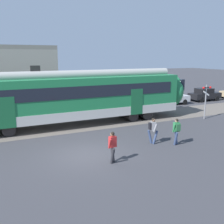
{
  "coord_description": "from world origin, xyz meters",
  "views": [
    {
      "loc": [
        -4.61,
        -13.09,
        5.42
      ],
      "look_at": [
        3.0,
        2.94,
        1.6
      ],
      "focal_mm": 42.0,
      "sensor_mm": 36.0,
      "label": 1
    }
  ],
  "objects_px": {
    "pedestrian_green": "(177,129)",
    "parked_car_black": "(205,94)",
    "pedestrian_red": "(113,145)",
    "pedestrian_grey": "(153,128)",
    "parked_car_silver": "(171,98)",
    "crossing_signal": "(206,96)"
  },
  "relations": [
    {
      "from": "pedestrian_green",
      "to": "crossing_signal",
      "type": "bearing_deg",
      "value": 33.41
    },
    {
      "from": "pedestrian_grey",
      "to": "parked_car_silver",
      "type": "height_order",
      "value": "pedestrian_grey"
    },
    {
      "from": "pedestrian_red",
      "to": "pedestrian_green",
      "type": "relative_size",
      "value": 1.0
    },
    {
      "from": "pedestrian_red",
      "to": "parked_car_silver",
      "type": "relative_size",
      "value": 0.42
    },
    {
      "from": "pedestrian_red",
      "to": "pedestrian_grey",
      "type": "bearing_deg",
      "value": 24.81
    },
    {
      "from": "pedestrian_red",
      "to": "pedestrian_grey",
      "type": "height_order",
      "value": "same"
    },
    {
      "from": "parked_car_silver",
      "to": "crossing_signal",
      "type": "distance_m",
      "value": 7.2
    },
    {
      "from": "pedestrian_red",
      "to": "pedestrian_grey",
      "type": "xyz_separation_m",
      "value": [
        3.54,
        1.64,
        0.03
      ]
    },
    {
      "from": "pedestrian_grey",
      "to": "parked_car_silver",
      "type": "xyz_separation_m",
      "value": [
        9.63,
        10.46,
        -0.21
      ]
    },
    {
      "from": "pedestrian_red",
      "to": "parked_car_black",
      "type": "distance_m",
      "value": 22.19
    },
    {
      "from": "pedestrian_grey",
      "to": "pedestrian_green",
      "type": "height_order",
      "value": "same"
    },
    {
      "from": "pedestrian_green",
      "to": "parked_car_black",
      "type": "relative_size",
      "value": 0.41
    },
    {
      "from": "pedestrian_grey",
      "to": "parked_car_silver",
      "type": "relative_size",
      "value": 0.42
    },
    {
      "from": "parked_car_silver",
      "to": "crossing_signal",
      "type": "relative_size",
      "value": 1.34
    },
    {
      "from": "parked_car_silver",
      "to": "parked_car_black",
      "type": "relative_size",
      "value": 1.0
    },
    {
      "from": "pedestrian_red",
      "to": "parked_car_silver",
      "type": "height_order",
      "value": "pedestrian_red"
    },
    {
      "from": "parked_car_black",
      "to": "crossing_signal",
      "type": "bearing_deg",
      "value": -134.34
    },
    {
      "from": "pedestrian_grey",
      "to": "parked_car_black",
      "type": "distance_m",
      "value": 18.34
    },
    {
      "from": "pedestrian_red",
      "to": "crossing_signal",
      "type": "distance_m",
      "value": 12.59
    },
    {
      "from": "pedestrian_green",
      "to": "parked_car_black",
      "type": "height_order",
      "value": "pedestrian_green"
    },
    {
      "from": "pedestrian_grey",
      "to": "parked_car_black",
      "type": "bearing_deg",
      "value": 35.85
    },
    {
      "from": "pedestrian_grey",
      "to": "pedestrian_red",
      "type": "bearing_deg",
      "value": -155.19
    }
  ]
}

